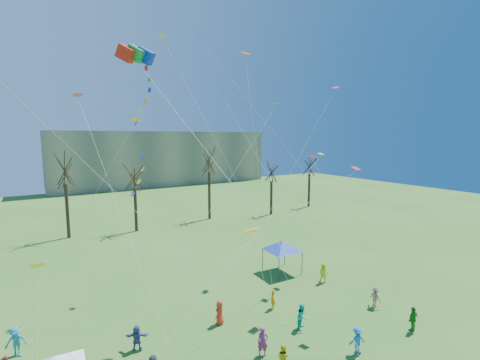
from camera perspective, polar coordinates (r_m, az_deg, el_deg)
distant_building at (r=99.38m, az=-13.00°, el=3.71°), size 60.00×14.00×15.00m
bare_tree_row at (r=50.40m, az=-14.85°, el=0.36°), size 69.24×9.46×12.20m
big_box_kite at (r=22.06m, az=-15.67°, el=7.88°), size 5.08×7.78×22.34m
canopy_tent_blue at (r=34.26m, az=7.23°, el=-11.05°), size 4.33×4.33×3.25m
festival_crowd at (r=23.61m, az=-2.80°, el=-25.15°), size 25.49×12.60×1.86m
small_kites_aloft at (r=25.44m, az=-3.50°, el=7.58°), size 29.35×19.17×33.14m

